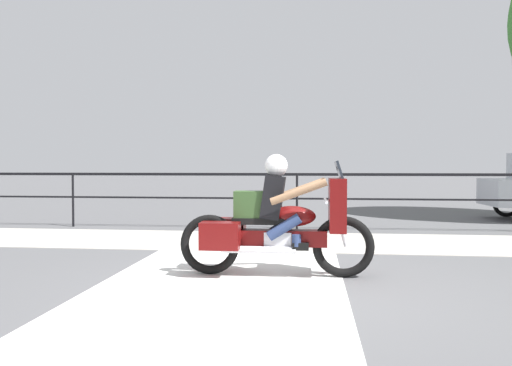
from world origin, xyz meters
name	(u,v)px	position (x,y,z in m)	size (l,w,h in m)	color
ground_plane	(284,286)	(0.00, 0.00, 0.00)	(120.00, 120.00, 0.00)	#565659
sidewalk_band	(294,241)	(0.00, 3.40, 0.01)	(44.00, 2.40, 0.01)	#B7B2A8
crosswalk_band	(218,288)	(-0.73, -0.20, 0.00)	(2.87, 6.00, 0.01)	silver
fence_railing	(297,185)	(0.00, 5.11, 0.97)	(36.00, 0.05, 1.23)	black
motorcycle	(276,222)	(-0.13, 0.53, 0.68)	(2.45, 0.76, 1.53)	black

